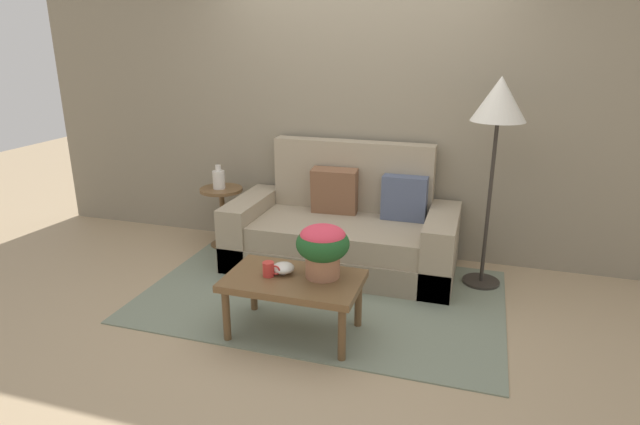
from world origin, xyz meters
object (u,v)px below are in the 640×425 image
snack_bowl (283,268)px  table_vase (219,179)px  couch (344,232)px  coffee_table (294,285)px  coffee_mug (269,269)px  potted_plant (323,245)px  side_table (222,206)px  floor_lamp (499,110)px

snack_bowl → table_vase: table_vase is taller
couch → coffee_table: (-0.02, -1.21, 0.05)m
coffee_mug → table_vase: (-1.04, 1.32, 0.20)m
couch → potted_plant: couch is taller
potted_plant → coffee_mug: (-0.34, -0.10, -0.17)m
side_table → potted_plant: size_ratio=1.64×
table_vase → snack_bowl: bearing=-48.2°
coffee_table → potted_plant: 0.33m
couch → coffee_mug: bearing=-98.4°
couch → side_table: (-1.22, 0.10, 0.09)m
side_table → potted_plant: bearing=-41.8°
floor_lamp → table_vase: (-2.40, 0.12, -0.74)m
floor_lamp → potted_plant: (-1.02, -1.10, -0.77)m
table_vase → floor_lamp: bearing=-2.8°
coffee_table → side_table: (-1.19, 1.30, 0.04)m
snack_bowl → couch: bearing=84.7°
side_table → coffee_mug: size_ratio=4.72×
snack_bowl → table_vase: size_ratio=0.67×
potted_plant → table_vase: bearing=138.7°
potted_plant → coffee_mug: size_ratio=2.88×
side_table → snack_bowl: size_ratio=3.84×
coffee_table → table_vase: table_vase is taller
potted_plant → table_vase: table_vase is taller
coffee_table → potted_plant: bearing=23.3°
side_table → snack_bowl: bearing=-48.8°
coffee_table → side_table: 1.77m
couch → snack_bowl: 1.18m
couch → side_table: size_ratio=3.34×
couch → side_table: couch is taller
potted_plant → coffee_table: bearing=-156.7°
coffee_table → table_vase: size_ratio=3.99×
couch → coffee_table: size_ratio=2.15×
coffee_table → coffee_mug: size_ratio=7.32×
side_table → table_vase: bearing=-132.2°
couch → table_vase: (-1.23, 0.08, 0.36)m
coffee_table → snack_bowl: snack_bowl is taller
floor_lamp → coffee_mug: (-1.35, -1.20, -0.94)m
table_vase → potted_plant: bearing=-41.3°
couch → potted_plant: 1.19m
coffee_table → floor_lamp: 1.97m
coffee_table → snack_bowl: bearing=155.2°
couch → table_vase: size_ratio=8.59×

